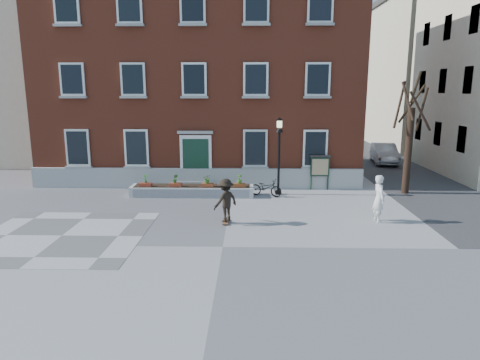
{
  "coord_description": "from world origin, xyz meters",
  "views": [
    {
      "loc": [
        0.92,
        -13.82,
        5.28
      ],
      "look_at": [
        0.5,
        4.0,
        1.5
      ],
      "focal_mm": 32.0,
      "sensor_mm": 36.0,
      "label": 1
    }
  ],
  "objects_px": {
    "bystander": "(379,199)",
    "notice_board": "(320,167)",
    "bicycle": "(266,188)",
    "lamp_post": "(279,145)",
    "skateboarder": "(226,200)",
    "parked_car": "(384,153)"
  },
  "relations": [
    {
      "from": "bicycle",
      "to": "skateboarder",
      "type": "bearing_deg",
      "value": -179.15
    },
    {
      "from": "parked_car",
      "to": "notice_board",
      "type": "relative_size",
      "value": 2.34
    },
    {
      "from": "bystander",
      "to": "lamp_post",
      "type": "distance_m",
      "value": 6.12
    },
    {
      "from": "skateboarder",
      "to": "bicycle",
      "type": "bearing_deg",
      "value": 68.47
    },
    {
      "from": "bicycle",
      "to": "notice_board",
      "type": "relative_size",
      "value": 0.89
    },
    {
      "from": "bystander",
      "to": "notice_board",
      "type": "height_order",
      "value": "bystander"
    },
    {
      "from": "bicycle",
      "to": "bystander",
      "type": "xyz_separation_m",
      "value": [
        4.42,
        -4.16,
        0.53
      ]
    },
    {
      "from": "bystander",
      "to": "lamp_post",
      "type": "bearing_deg",
      "value": 32.85
    },
    {
      "from": "parked_car",
      "to": "skateboarder",
      "type": "relative_size",
      "value": 2.4
    },
    {
      "from": "bystander",
      "to": "bicycle",
      "type": "bearing_deg",
      "value": 39.95
    },
    {
      "from": "bicycle",
      "to": "notice_board",
      "type": "distance_m",
      "value": 3.37
    },
    {
      "from": "bicycle",
      "to": "parked_car",
      "type": "xyz_separation_m",
      "value": [
        8.98,
        10.09,
        0.28
      ]
    },
    {
      "from": "bicycle",
      "to": "skateboarder",
      "type": "distance_m",
      "value": 4.87
    },
    {
      "from": "bystander",
      "to": "skateboarder",
      "type": "distance_m",
      "value": 6.21
    },
    {
      "from": "bystander",
      "to": "parked_car",
      "type": "bearing_deg",
      "value": -24.51
    },
    {
      "from": "bicycle",
      "to": "bystander",
      "type": "bearing_deg",
      "value": -110.89
    },
    {
      "from": "bicycle",
      "to": "lamp_post",
      "type": "relative_size",
      "value": 0.42
    },
    {
      "from": "lamp_post",
      "to": "notice_board",
      "type": "bearing_deg",
      "value": 25.3
    },
    {
      "from": "bystander",
      "to": "notice_board",
      "type": "distance_m",
      "value": 5.83
    },
    {
      "from": "lamp_post",
      "to": "skateboarder",
      "type": "relative_size",
      "value": 2.16
    },
    {
      "from": "lamp_post",
      "to": "bicycle",
      "type": "bearing_deg",
      "value": -149.04
    },
    {
      "from": "lamp_post",
      "to": "parked_car",
      "type": "bearing_deg",
      "value": 49.36
    }
  ]
}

